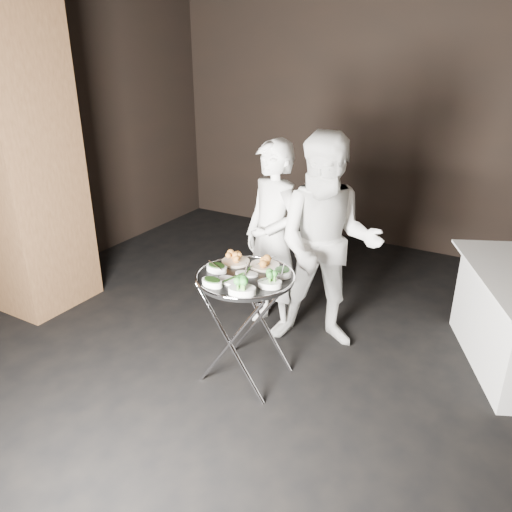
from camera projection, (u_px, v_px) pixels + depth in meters
The scene contains 17 objects.
floor at pixel (249, 401), 3.62m from camera, with size 6.00×7.00×0.05m, color black.
wall_back at pixel (403, 124), 5.82m from camera, with size 6.00×0.05×3.00m, color black.
column_left at pixel (17, 149), 4.45m from camera, with size 0.80×0.80×3.00m, color #50331D.
tray_stand at pixel (246, 323), 3.68m from camera, with size 0.57×0.48×0.84m.
serving_tray at pixel (245, 277), 3.53m from camera, with size 0.71×0.71×0.04m.
potato_plate_a at pixel (236, 259), 3.73m from camera, with size 0.22×0.22×0.08m.
potato_plate_b at pixel (265, 262), 3.66m from camera, with size 0.22×0.22×0.08m.
greens_bowl at pixel (282, 272), 3.51m from camera, with size 0.13×0.13×0.07m.
asparagus_plate_a at pixel (247, 273), 3.53m from camera, with size 0.18×0.13×0.03m.
asparagus_plate_b at pixel (230, 280), 3.43m from camera, with size 0.21×0.15×0.04m.
spinach_bowl_a at pixel (217, 267), 3.59m from camera, with size 0.17×0.11×0.07m.
spinach_bowl_b at pixel (212, 282), 3.38m from camera, with size 0.17×0.12×0.06m.
broccoli_bowl_a at pixel (270, 283), 3.36m from camera, with size 0.20×0.17×0.07m.
broccoli_bowl_b at pixel (242, 289), 3.27m from camera, with size 0.22×0.19×0.08m.
serving_utensils at pixel (252, 266), 3.56m from camera, with size 0.58×0.45×0.01m.
waiter_left at pixel (272, 239), 4.23m from camera, with size 0.61×0.40×1.68m, color white.
waiter_right at pixel (327, 245), 3.97m from camera, with size 0.87×0.68×1.79m, color white.
Camera 1 is at (1.51, -2.49, 2.37)m, focal length 35.00 mm.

